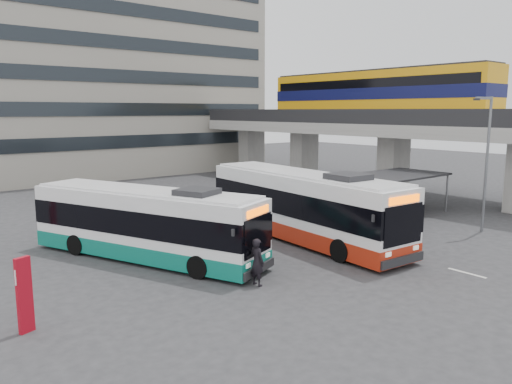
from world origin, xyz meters
TOP-DOWN VIEW (x-y plane):
  - ground at (0.00, 0.00)m, footprint 120.00×120.00m
  - viaduct at (17.00, 11.13)m, footprint 8.00×32.00m
  - bike_shelter at (8.50, 3.00)m, footprint 10.00×4.00m
  - office_block at (6.00, 36.00)m, footprint 30.00×15.00m
  - road_markings at (2.50, -3.00)m, footprint 0.15×7.60m
  - bus_main at (1.15, 2.11)m, footprint 3.52×12.63m
  - bus_teal at (-6.57, 4.09)m, footprint 6.50×11.41m
  - pedestrian at (-4.97, -1.69)m, footprint 0.46×0.68m
  - lamp_post at (9.71, -2.92)m, footprint 1.25×0.47m
  - sign_totem_south at (-12.81, -0.48)m, footprint 0.49×0.29m

SIDE VIEW (x-z plane):
  - ground at x=0.00m, z-range 0.00..0.00m
  - road_markings at x=2.50m, z-range 0.00..0.01m
  - pedestrian at x=-4.97m, z-range 0.00..1.81m
  - sign_totem_south at x=-12.81m, z-range 0.04..2.34m
  - bike_shelter at x=8.50m, z-range 0.09..2.63m
  - bus_teal at x=-6.57m, z-range -0.12..3.23m
  - bus_main at x=1.15m, z-range -0.13..3.56m
  - lamp_post at x=9.71m, z-range 0.51..7.73m
  - viaduct at x=17.00m, z-range 1.39..11.07m
  - office_block at x=6.00m, z-range 0.00..25.00m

